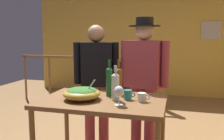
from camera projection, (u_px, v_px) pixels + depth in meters
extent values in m
cube|color=gold|center=(143.00, 38.00, 5.85)|extent=(5.41, 0.10, 2.72)
cube|color=#B2ACAA|center=(211.00, 30.00, 5.38)|extent=(0.42, 0.03, 0.40)
cylinder|color=brown|center=(26.00, 78.00, 5.42)|extent=(0.04, 0.04, 0.95)
cylinder|color=brown|center=(50.00, 79.00, 5.26)|extent=(0.04, 0.04, 0.95)
cylinder|color=brown|center=(75.00, 81.00, 5.11)|extent=(0.04, 0.04, 0.95)
cylinder|color=brown|center=(102.00, 82.00, 4.95)|extent=(0.04, 0.04, 0.95)
cylinder|color=brown|center=(131.00, 84.00, 4.80)|extent=(0.04, 0.04, 0.95)
cylinder|color=brown|center=(162.00, 85.00, 4.64)|extent=(0.04, 0.04, 0.95)
cube|color=brown|center=(88.00, 58.00, 4.96)|extent=(3.09, 0.07, 0.05)
cube|color=brown|center=(162.00, 83.00, 4.63)|extent=(0.10, 0.10, 1.05)
cube|color=#38281E|center=(125.00, 87.00, 5.77)|extent=(0.90, 0.40, 0.42)
cube|color=black|center=(125.00, 78.00, 5.74)|extent=(0.20, 0.12, 0.02)
cylinder|color=black|center=(125.00, 76.00, 5.73)|extent=(0.03, 0.03, 0.08)
cube|color=black|center=(125.00, 68.00, 5.68)|extent=(0.55, 0.06, 0.30)
cube|color=black|center=(125.00, 68.00, 5.65)|extent=(0.51, 0.01, 0.27)
cube|color=brown|center=(103.00, 101.00, 2.34)|extent=(1.20, 0.78, 0.04)
cylinder|color=brown|center=(67.00, 123.00, 2.87)|extent=(0.05, 0.05, 0.75)
cylinder|color=brown|center=(162.00, 133.00, 2.58)|extent=(0.05, 0.05, 0.75)
ellipsoid|color=gold|center=(82.00, 94.00, 2.32)|extent=(0.36, 0.36, 0.11)
ellipsoid|color=#38702D|center=(82.00, 90.00, 2.31)|extent=(0.30, 0.30, 0.05)
cylinder|color=silver|center=(89.00, 89.00, 2.29)|extent=(0.13, 0.01, 0.18)
cylinder|color=silver|center=(119.00, 105.00, 2.12)|extent=(0.08, 0.08, 0.01)
cylinder|color=silver|center=(119.00, 100.00, 2.11)|extent=(0.01, 0.01, 0.08)
ellipsoid|color=silver|center=(119.00, 91.00, 2.10)|extent=(0.09, 0.09, 0.10)
cylinder|color=silver|center=(115.00, 88.00, 2.28)|extent=(0.08, 0.08, 0.24)
cone|color=silver|center=(115.00, 74.00, 2.26)|extent=(0.08, 0.08, 0.03)
cylinder|color=silver|center=(115.00, 69.00, 2.26)|extent=(0.03, 0.03, 0.06)
cylinder|color=brown|center=(119.00, 82.00, 2.53)|extent=(0.07, 0.07, 0.26)
cone|color=brown|center=(119.00, 69.00, 2.51)|extent=(0.07, 0.07, 0.03)
cylinder|color=brown|center=(119.00, 63.00, 2.50)|extent=(0.03, 0.03, 0.08)
cylinder|color=#1E5628|center=(109.00, 83.00, 2.44)|extent=(0.06, 0.06, 0.27)
cone|color=#1E5628|center=(109.00, 68.00, 2.42)|extent=(0.06, 0.06, 0.03)
cylinder|color=#1E5628|center=(109.00, 63.00, 2.41)|extent=(0.02, 0.02, 0.07)
cylinder|color=teal|center=(128.00, 95.00, 2.31)|extent=(0.07, 0.07, 0.09)
torus|color=teal|center=(133.00, 95.00, 2.30)|extent=(0.05, 0.01, 0.05)
cylinder|color=white|center=(142.00, 97.00, 2.24)|extent=(0.08, 0.08, 0.08)
torus|color=white|center=(147.00, 97.00, 2.23)|extent=(0.05, 0.01, 0.05)
cylinder|color=#9E3842|center=(104.00, 115.00, 3.14)|extent=(0.13, 0.13, 0.78)
cylinder|color=#9E3842|center=(90.00, 115.00, 3.13)|extent=(0.13, 0.13, 0.78)
cube|color=black|center=(96.00, 64.00, 3.04)|extent=(0.43, 0.32, 0.55)
cylinder|color=black|center=(115.00, 63.00, 3.05)|extent=(0.09, 0.09, 0.52)
cylinder|color=black|center=(77.00, 63.00, 3.03)|extent=(0.09, 0.09, 0.52)
sphere|color=#A37556|center=(96.00, 34.00, 2.99)|extent=(0.21, 0.21, 0.21)
cylinder|color=#9E3842|center=(150.00, 120.00, 2.93)|extent=(0.13, 0.13, 0.79)
cylinder|color=#9E3842|center=(136.00, 117.00, 3.02)|extent=(0.13, 0.13, 0.79)
cube|color=#9E3842|center=(144.00, 64.00, 2.88)|extent=(0.48, 0.34, 0.56)
cylinder|color=#9E3842|center=(165.00, 64.00, 2.74)|extent=(0.09, 0.09, 0.53)
cylinder|color=#9E3842|center=(124.00, 62.00, 3.02)|extent=(0.09, 0.09, 0.53)
sphere|color=beige|center=(144.00, 31.00, 2.83)|extent=(0.22, 0.22, 0.22)
cylinder|color=black|center=(145.00, 26.00, 2.82)|extent=(0.37, 0.37, 0.01)
cylinder|color=black|center=(145.00, 22.00, 2.82)|extent=(0.21, 0.21, 0.10)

